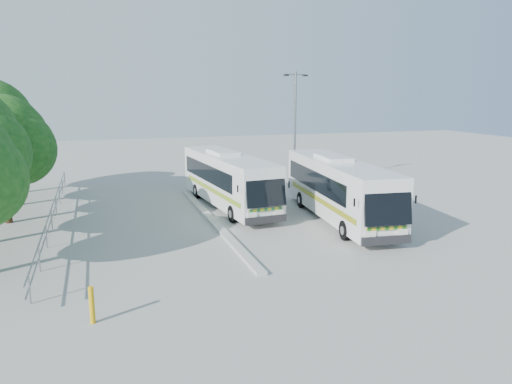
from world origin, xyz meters
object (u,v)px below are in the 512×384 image
object	(u,v)px
tree_far_e	(16,134)
coach_adjacent	(339,188)
tree_far_c	(2,139)
bollard	(92,305)
lamppost	(295,124)
coach_main	(228,179)

from	to	relation	value
tree_far_e	coach_adjacent	distance (m)	21.11
tree_far_c	bollard	xyz separation A→B (m)	(3.99, -13.10, -3.70)
coach_adjacent	lamppost	bearing A→B (deg)	86.99
lamppost	tree_far_c	bearing A→B (deg)	-177.63
tree_far_e	coach_adjacent	bearing A→B (deg)	-37.51
tree_far_c	bollard	bearing A→B (deg)	-73.07
coach_main	bollard	world-z (taller)	coach_main
tree_far_c	coach_main	world-z (taller)	tree_far_c
coach_main	coach_adjacent	distance (m)	6.59
tree_far_c	tree_far_e	size ratio (longest dim) A/B	1.10
tree_far_e	coach_main	distance (m)	14.66
tree_far_c	coach_adjacent	world-z (taller)	tree_far_c
coach_adjacent	lamppost	size ratio (longest dim) A/B	1.42
tree_far_c	tree_far_e	world-z (taller)	tree_far_c
bollard	coach_adjacent	bearing A→B (deg)	34.99
coach_adjacent	tree_far_c	bearing A→B (deg)	169.72
coach_main	coach_adjacent	bearing A→B (deg)	-50.17
lamppost	coach_adjacent	bearing A→B (deg)	-111.99
tree_far_e	bollard	distance (m)	22.02
tree_far_e	bollard	xyz separation A→B (m)	(4.49, -21.30, -3.33)
tree_far_e	coach_adjacent	world-z (taller)	tree_far_e
lamppost	bollard	bearing A→B (deg)	-140.38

